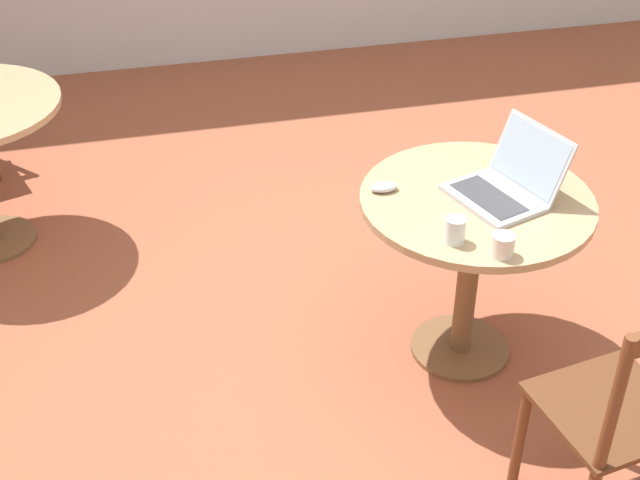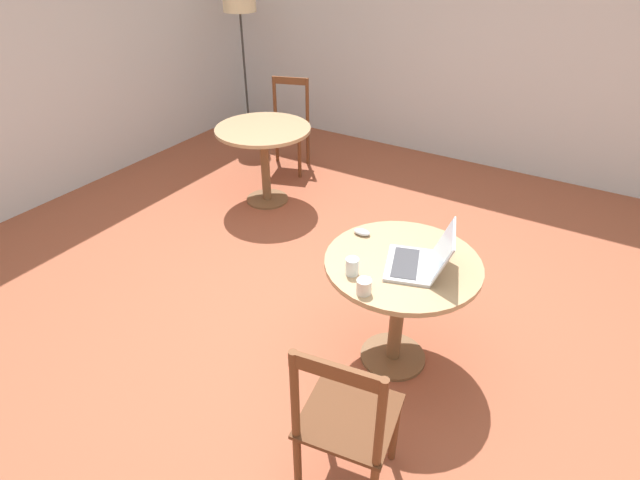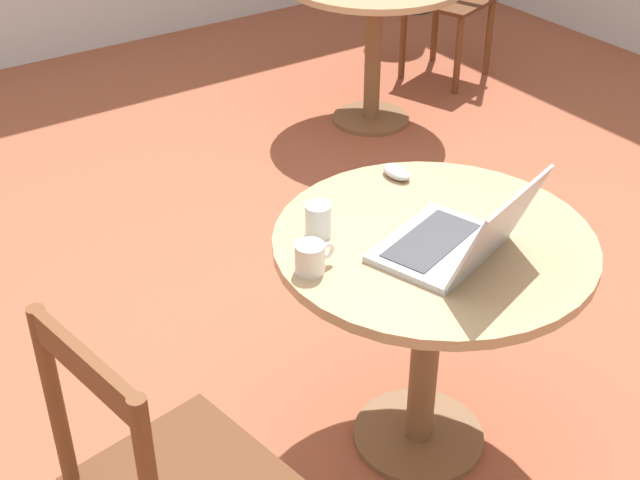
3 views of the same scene
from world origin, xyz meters
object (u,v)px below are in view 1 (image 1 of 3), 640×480
(mouse, at_px, (384,187))
(drinking_glass, at_px, (455,230))
(cafe_table_near, at_px, (473,231))
(mug, at_px, (503,245))
(chair_near_left, at_px, (620,416))
(laptop, at_px, (505,184))

(mouse, height_order, drinking_glass, drinking_glass)
(cafe_table_near, distance_m, drinking_glass, 0.35)
(cafe_table_near, height_order, mug, mug)
(chair_near_left, relative_size, drinking_glass, 10.07)
(drinking_glass, bearing_deg, cafe_table_near, -36.56)
(mug, distance_m, drinking_glass, 0.16)
(mouse, relative_size, drinking_glass, 1.10)
(chair_near_left, height_order, drinking_glass, chair_near_left)
(cafe_table_near, bearing_deg, mouse, 68.47)
(cafe_table_near, distance_m, laptop, 0.21)
(laptop, height_order, drinking_glass, laptop)
(mouse, bearing_deg, cafe_table_near, -111.53)
(mug, xyz_separation_m, drinking_glass, (0.10, 0.12, 0.01))
(chair_near_left, height_order, mug, chair_near_left)
(mouse, height_order, mug, mug)
(mouse, bearing_deg, drinking_glass, -160.23)
(chair_near_left, bearing_deg, mug, 20.67)
(mug, relative_size, drinking_glass, 1.19)
(chair_near_left, height_order, laptop, laptop)
(cafe_table_near, height_order, mouse, mouse)
(chair_near_left, xyz_separation_m, laptop, (0.85, 0.04, 0.32))
(cafe_table_near, relative_size, mouse, 8.39)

